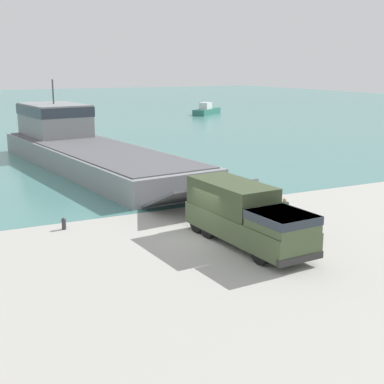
{
  "coord_description": "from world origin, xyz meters",
  "views": [
    {
      "loc": [
        -12.24,
        -23.54,
        8.81
      ],
      "look_at": [
        1.23,
        3.33,
        1.67
      ],
      "focal_mm": 50.0,
      "sensor_mm": 36.0,
      "label": 1
    }
  ],
  "objects_px": {
    "moored_boat_a": "(207,110)",
    "mooring_bollard": "(64,223)",
    "military_truck": "(246,215)",
    "soldier_on_ramp": "(284,210)",
    "landing_craft": "(82,145)"
  },
  "relations": [
    {
      "from": "moored_boat_a",
      "to": "mooring_bollard",
      "type": "relative_size",
      "value": 11.5
    },
    {
      "from": "military_truck",
      "to": "moored_boat_a",
      "type": "bearing_deg",
      "value": 149.55
    },
    {
      "from": "soldier_on_ramp",
      "to": "military_truck",
      "type": "bearing_deg",
      "value": 139.94
    },
    {
      "from": "landing_craft",
      "to": "soldier_on_ramp",
      "type": "xyz_separation_m",
      "value": [
        4.78,
        -24.25,
        -0.83
      ]
    },
    {
      "from": "mooring_bollard",
      "to": "moored_boat_a",
      "type": "bearing_deg",
      "value": 55.54
    },
    {
      "from": "landing_craft",
      "to": "military_truck",
      "type": "distance_m",
      "value": 25.9
    },
    {
      "from": "mooring_bollard",
      "to": "military_truck",
      "type": "bearing_deg",
      "value": -41.12
    },
    {
      "from": "mooring_bollard",
      "to": "landing_craft",
      "type": "bearing_deg",
      "value": 71.72
    },
    {
      "from": "landing_craft",
      "to": "soldier_on_ramp",
      "type": "distance_m",
      "value": 24.74
    },
    {
      "from": "military_truck",
      "to": "soldier_on_ramp",
      "type": "xyz_separation_m",
      "value": [
        3.56,
        1.62,
        -0.6
      ]
    },
    {
      "from": "landing_craft",
      "to": "moored_boat_a",
      "type": "height_order",
      "value": "landing_craft"
    },
    {
      "from": "soldier_on_ramp",
      "to": "moored_boat_a",
      "type": "xyz_separation_m",
      "value": [
        29.31,
        63.95,
        -0.21
      ]
    },
    {
      "from": "moored_boat_a",
      "to": "mooring_bollard",
      "type": "xyz_separation_m",
      "value": [
        -40.45,
        -58.94,
        -0.38
      ]
    },
    {
      "from": "soldier_on_ramp",
      "to": "mooring_bollard",
      "type": "bearing_deg",
      "value": 91.28
    },
    {
      "from": "landing_craft",
      "to": "military_truck",
      "type": "xyz_separation_m",
      "value": [
        1.23,
        -25.87,
        -0.24
      ]
    }
  ]
}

